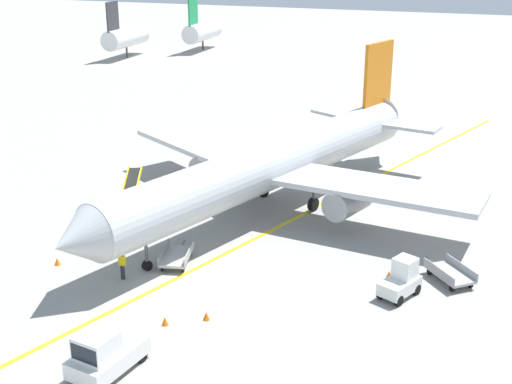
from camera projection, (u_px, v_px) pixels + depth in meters
ground_plane at (208, 284)px, 38.05m from camera, size 300.00×300.00×0.00m
taxi_line_yellow at (238, 247)px, 42.50m from camera, size 26.83×75.57×0.01m
airliner at (276, 163)px, 47.20m from camera, size 27.55×34.26×10.10m
pushback_tug at (105, 354)px, 29.92m from camera, size 2.49×3.87×2.20m
baggage_tug_near_wing at (401, 280)px, 36.48m from camera, size 2.18×2.72×2.10m
belt_loader_forward_hold at (129, 204)px, 47.16m from camera, size 2.82×5.14×2.59m
baggage_cart_loaded at (176, 256)px, 40.24m from camera, size 2.17×3.84×0.94m
baggage_cart_empty_trailing at (450, 273)px, 38.19m from camera, size 3.07×3.37×0.94m
ground_crew_marshaller at (122, 264)px, 38.27m from camera, size 0.36×0.24×1.70m
ground_crew_wing_walker at (111, 239)px, 41.37m from camera, size 0.36×0.24×1.70m
safety_cone_nose_left at (206, 316)px, 34.40m from camera, size 0.36×0.36×0.44m
safety_cone_nose_right at (165, 321)px, 33.94m from camera, size 0.36×0.36×0.44m
safety_cone_wingtip_left at (264, 181)px, 53.24m from camera, size 0.36×0.36×0.44m
safety_cone_wingtip_right at (389, 275)px, 38.59m from camera, size 0.36×0.36×0.44m
safety_cone_tail_area at (57, 261)px, 40.15m from camera, size 0.36×0.36×0.44m
distant_aircraft_far_left at (125, 37)px, 107.61m from camera, size 3.00×10.10×8.80m
distant_aircraft_mid_left at (202, 31)px, 114.40m from camera, size 3.00×10.10×8.80m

